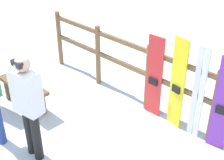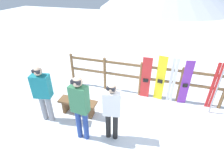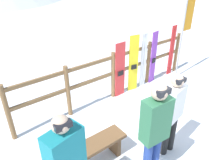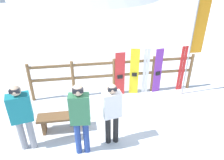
{
  "view_description": "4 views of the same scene",
  "coord_description": "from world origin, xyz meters",
  "views": [
    {
      "loc": [
        2.93,
        -1.77,
        3.31
      ],
      "look_at": [
        -0.11,
        1.27,
        0.86
      ],
      "focal_mm": 50.0,
      "sensor_mm": 36.0,
      "label": 1
    },
    {
      "loc": [
        0.55,
        -3.15,
        3.62
      ],
      "look_at": [
        -0.73,
        1.09,
        1.02
      ],
      "focal_mm": 28.0,
      "sensor_mm": 36.0,
      "label": 2
    },
    {
      "loc": [
        -3.07,
        -1.83,
        3.19
      ],
      "look_at": [
        -0.74,
        1.15,
        1.13
      ],
      "focal_mm": 35.0,
      "sensor_mm": 36.0,
      "label": 3
    },
    {
      "loc": [
        -0.95,
        -3.98,
        3.96
      ],
      "look_at": [
        -0.2,
        1.1,
        1.07
      ],
      "focal_mm": 35.0,
      "sensor_mm": 36.0,
      "label": 4
    }
  ],
  "objects": [
    {
      "name": "bench",
      "position": [
        -1.62,
        0.51,
        0.34
      ],
      "size": [
        1.14,
        0.36,
        0.48
      ],
      "color": "brown",
      "rests_on": "ground"
    },
    {
      "name": "snowboard_yellow",
      "position": [
        0.64,
        2.0,
        0.78
      ],
      "size": [
        0.29,
        0.09,
        1.58
      ],
      "color": "yellow",
      "rests_on": "ground"
    },
    {
      "name": "snowboard_purple",
      "position": [
        1.42,
        2.0,
        0.76
      ],
      "size": [
        0.27,
        0.09,
        1.53
      ],
      "color": "purple",
      "rests_on": "ground"
    },
    {
      "name": "snowboard_red",
      "position": [
        0.18,
        2.0,
        0.73
      ],
      "size": [
        0.31,
        0.06,
        1.48
      ],
      "color": "red",
      "rests_on": "ground"
    },
    {
      "name": "fence",
      "position": [
        0.0,
        2.05,
        0.74
      ],
      "size": [
        5.25,
        0.1,
        1.25
      ],
      "color": "brown",
      "rests_on": "ground"
    },
    {
      "name": "person_white",
      "position": [
        -0.38,
        -0.08,
        0.95
      ],
      "size": [
        0.45,
        0.3,
        1.63
      ],
      "color": "black",
      "rests_on": "ground"
    },
    {
      "name": "ski_pair_white",
      "position": [
        1.02,
        2.0,
        0.78
      ],
      "size": [
        0.19,
        0.02,
        1.56
      ],
      "color": "white",
      "rests_on": "ground"
    }
  ]
}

